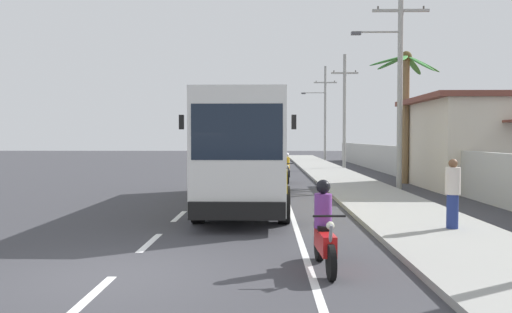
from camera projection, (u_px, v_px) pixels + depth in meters
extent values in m
plane|color=#3A3A3F|center=(113.00, 276.00, 8.61)|extent=(160.00, 160.00, 0.00)
cube|color=#999993|center=(380.00, 200.00, 18.46)|extent=(3.20, 90.00, 0.14)
cube|color=white|center=(92.00, 295.00, 7.56)|extent=(0.16, 2.00, 0.01)
cube|color=white|center=(150.00, 242.00, 11.35)|extent=(0.16, 2.00, 0.01)
cube|color=white|center=(179.00, 216.00, 15.13)|extent=(0.16, 2.00, 0.01)
cube|color=white|center=(197.00, 200.00, 18.92)|extent=(0.16, 2.00, 0.01)
cube|color=white|center=(208.00, 190.00, 22.70)|extent=(0.16, 2.00, 0.01)
cube|color=white|center=(217.00, 182.00, 26.49)|extent=(0.16, 2.00, 0.01)
cube|color=white|center=(223.00, 177.00, 30.27)|extent=(0.16, 2.00, 0.01)
cube|color=white|center=(228.00, 172.00, 34.06)|extent=(0.16, 2.00, 0.01)
cube|color=white|center=(232.00, 169.00, 37.85)|extent=(0.16, 2.00, 0.01)
cube|color=white|center=(235.00, 166.00, 41.63)|extent=(0.16, 2.00, 0.01)
cube|color=white|center=(237.00, 164.00, 45.42)|extent=(0.16, 2.00, 0.01)
cube|color=white|center=(240.00, 162.00, 49.20)|extent=(0.16, 2.00, 0.01)
cube|color=white|center=(241.00, 160.00, 52.99)|extent=(0.16, 2.00, 0.01)
cube|color=white|center=(243.00, 158.00, 56.78)|extent=(0.16, 2.00, 0.01)
cube|color=white|center=(283.00, 188.00, 23.53)|extent=(0.14, 70.00, 0.01)
cube|color=#B2B2AD|center=(446.00, 170.00, 22.35)|extent=(0.24, 60.00, 1.84)
cube|color=silver|center=(247.00, 147.00, 17.70)|extent=(2.51, 11.05, 3.26)
cube|color=#192333|center=(248.00, 131.00, 17.88)|extent=(2.54, 10.17, 1.04)
cube|color=#192333|center=(237.00, 132.00, 12.22)|extent=(2.23, 0.12, 1.37)
cube|color=yellow|center=(247.00, 168.00, 17.73)|extent=(2.55, 10.83, 0.59)
cube|color=black|center=(237.00, 211.00, 12.20)|extent=(2.37, 0.18, 0.44)
cube|color=#B7B7B7|center=(249.00, 100.00, 19.01)|extent=(1.35, 2.44, 0.28)
cube|color=black|center=(294.00, 122.00, 12.38)|extent=(0.12, 0.08, 0.36)
cube|color=black|center=(181.00, 122.00, 12.46)|extent=(0.12, 0.08, 0.36)
cylinder|color=black|center=(284.00, 205.00, 13.87)|extent=(0.33, 1.04, 1.04)
cylinder|color=black|center=(198.00, 204.00, 13.94)|extent=(0.33, 1.04, 1.04)
cylinder|color=black|center=(279.00, 182.00, 21.03)|extent=(0.33, 1.04, 1.04)
cylinder|color=black|center=(223.00, 182.00, 21.10)|extent=(0.33, 1.04, 1.04)
cylinder|color=black|center=(288.00, 178.00, 25.46)|extent=(0.12, 0.60, 0.60)
cylinder|color=black|center=(286.00, 176.00, 26.81)|extent=(0.14, 0.60, 0.60)
cube|color=black|center=(287.00, 173.00, 26.08)|extent=(0.27, 1.11, 0.36)
cube|color=black|center=(286.00, 169.00, 26.37)|extent=(0.26, 0.61, 0.12)
cylinder|color=gray|center=(288.00, 172.00, 25.56)|extent=(0.07, 0.32, 0.67)
cylinder|color=black|center=(287.00, 164.00, 25.65)|extent=(0.56, 0.06, 0.04)
sphere|color=#EAEACC|center=(288.00, 166.00, 25.53)|extent=(0.14, 0.14, 0.14)
cylinder|color=gold|center=(287.00, 163.00, 26.31)|extent=(0.32, 0.32, 0.60)
sphere|color=white|center=(287.00, 155.00, 26.29)|extent=(0.26, 0.26, 0.26)
cylinder|color=black|center=(331.00, 263.00, 8.33)|extent=(0.13, 0.60, 0.60)
cylinder|color=black|center=(319.00, 245.00, 9.69)|extent=(0.15, 0.60, 0.60)
cube|color=red|center=(325.00, 242.00, 8.95)|extent=(0.29, 1.11, 0.36)
cube|color=black|center=(323.00, 227.00, 9.24)|extent=(0.27, 0.61, 0.12)
cylinder|color=gray|center=(330.00, 243.00, 8.44)|extent=(0.07, 0.32, 0.67)
cylinder|color=black|center=(329.00, 216.00, 8.52)|extent=(0.56, 0.06, 0.04)
sphere|color=#EAEACC|center=(330.00, 226.00, 8.40)|extent=(0.14, 0.14, 0.14)
cylinder|color=#75388E|center=(323.00, 211.00, 9.18)|extent=(0.32, 0.32, 0.63)
sphere|color=black|center=(323.00, 187.00, 9.16)|extent=(0.26, 0.26, 0.26)
cylinder|color=navy|center=(452.00, 211.00, 12.33)|extent=(0.28, 0.28, 0.84)
cylinder|color=beige|center=(453.00, 181.00, 12.30)|extent=(0.36, 0.36, 0.66)
sphere|color=brown|center=(453.00, 163.00, 12.29)|extent=(0.22, 0.22, 0.22)
cylinder|color=#9E9E99|center=(400.00, 81.00, 22.94)|extent=(0.24, 0.24, 9.86)
cube|color=#9E9E99|center=(401.00, 11.00, 22.81)|extent=(2.57, 0.12, 0.12)
cylinder|color=#4C4742|center=(378.00, 8.00, 22.83)|extent=(0.08, 0.08, 0.16)
cylinder|color=#4C4742|center=(424.00, 8.00, 22.79)|extent=(0.08, 0.08, 0.16)
cylinder|color=#9E9E99|center=(378.00, 32.00, 22.87)|extent=(2.02, 0.09, 0.09)
cube|color=#4C4C51|center=(356.00, 33.00, 22.89)|extent=(0.44, 0.24, 0.14)
cylinder|color=#9E9E99|center=(344.00, 112.00, 37.20)|extent=(0.24, 0.24, 8.49)
cube|color=#9E9E99|center=(345.00, 73.00, 37.09)|extent=(1.99, 0.12, 0.12)
cylinder|color=#4C4742|center=(334.00, 71.00, 37.10)|extent=(0.08, 0.08, 0.16)
cylinder|color=#4C4742|center=(356.00, 71.00, 37.07)|extent=(0.08, 0.08, 0.16)
cylinder|color=#9E9E99|center=(325.00, 113.00, 51.40)|extent=(0.24, 0.24, 9.63)
cube|color=#9E9E99|center=(325.00, 83.00, 51.28)|extent=(2.35, 0.12, 0.12)
cylinder|color=#4C4742|center=(316.00, 81.00, 51.30)|extent=(0.08, 0.08, 0.16)
cylinder|color=#4C4742|center=(335.00, 81.00, 51.26)|extent=(0.08, 0.08, 0.16)
cylinder|color=#9E9E99|center=(314.00, 93.00, 51.35)|extent=(2.24, 0.09, 0.09)
cube|color=#4C4C51|center=(303.00, 93.00, 51.37)|extent=(0.44, 0.24, 0.14)
cylinder|color=brown|center=(406.00, 121.00, 25.84)|extent=(0.35, 0.35, 6.45)
ellipsoid|color=#3D893D|center=(423.00, 64.00, 25.71)|extent=(1.77, 0.37, 0.96)
ellipsoid|color=#3D893D|center=(413.00, 65.00, 26.38)|extent=(1.42, 1.60, 0.91)
ellipsoid|color=#3D893D|center=(391.00, 63.00, 26.45)|extent=(1.45, 1.69, 0.62)
ellipsoid|color=#3D893D|center=(388.00, 61.00, 25.83)|extent=(1.91, 0.55, 0.60)
ellipsoid|color=#3D893D|center=(403.00, 58.00, 24.89)|extent=(1.10, 1.85, 0.64)
ellipsoid|color=#3D893D|center=(420.00, 63.00, 25.07)|extent=(1.35, 1.57, 1.06)
sphere|color=brown|center=(406.00, 57.00, 25.71)|extent=(0.56, 0.56, 0.56)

